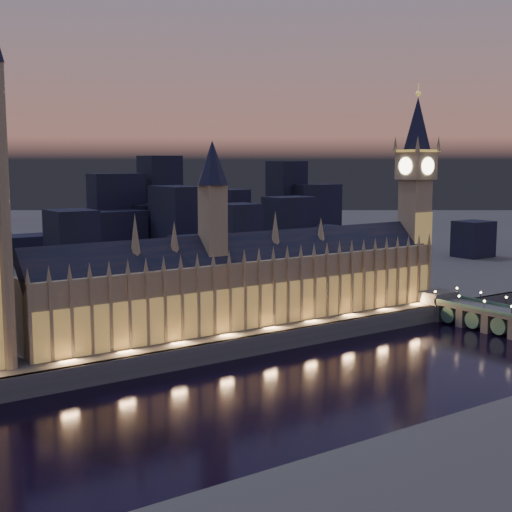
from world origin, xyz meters
TOP-DOWN VIEW (x-y plane):
  - ground_plane at (0.00, 0.00)m, footprint 2000.00×2000.00m
  - embankment_wall at (0.00, 41.00)m, footprint 2000.00×2.50m
  - palace_of_westminster at (7.24, 61.74)m, footprint 202.00×21.56m
  - elizabeth_tower at (108.00, 61.92)m, footprint 18.00×18.00m
  - city_backdrop at (35.47, 247.45)m, footprint 466.26×215.63m

SIDE VIEW (x-z plane):
  - ground_plane at x=0.00m, z-range 0.00..0.00m
  - embankment_wall at x=0.00m, z-range 0.00..8.00m
  - palace_of_westminster at x=7.24m, z-range -12.63..65.37m
  - city_backdrop at x=35.47m, z-range -10.66..72.67m
  - elizabeth_tower at x=108.00m, z-range 14.18..121.90m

